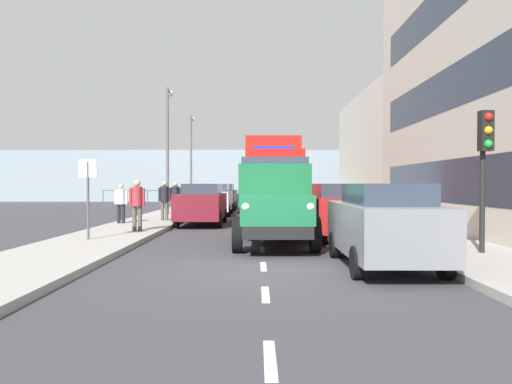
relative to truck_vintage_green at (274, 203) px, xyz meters
name	(u,v)px	position (x,y,z in m)	size (l,w,h in m)	color
ground_plane	(260,222)	(0.34, -8.61, -1.18)	(80.00, 80.00, 0.00)	#38383D
sidewalk_left	(364,220)	(-4.39, -8.61, -1.10)	(2.65, 43.58, 0.15)	#9E9993
sidewalk_right	(157,220)	(5.07, -8.61, -1.10)	(2.65, 43.58, 0.15)	#9E9993
road_centreline_markings	(260,224)	(0.34, -7.24, -1.17)	(0.12, 38.48, 0.01)	silver
building_far_block	(406,154)	(-8.79, -16.78, 2.41)	(6.16, 12.59, 7.17)	beige
sea_horizon	(259,176)	(0.34, -33.41, 1.32)	(80.00, 0.80, 5.00)	#84939E
seawall_railing	(259,193)	(0.34, -29.81, -0.26)	(28.08, 0.08, 1.20)	#4C5156
truck_vintage_green	(274,203)	(0.00, 0.00, 0.00)	(2.17, 5.64, 2.43)	black
lorry_cargo_red	(272,176)	(-0.25, -9.91, 0.90)	(2.58, 8.20, 3.87)	red
car_grey_kerbside_near	(383,224)	(-2.11, 3.40, -0.28)	(1.77, 4.10, 1.72)	slate
car_red_kerbside_1	(339,210)	(-2.11, -1.97, -0.28)	(1.89, 4.38, 1.72)	#B21E1E
car_maroon_oppositeside_0	(202,203)	(2.79, -6.95, -0.28)	(1.86, 4.67, 1.72)	maroon
car_white_oppositeside_1	(215,199)	(2.79, -12.94, -0.28)	(1.83, 4.24, 1.72)	white
car_black_oppositeside_2	(222,196)	(2.79, -18.22, -0.28)	(1.86, 4.48, 1.72)	black
pedestrian_in_dark_coat	(137,201)	(4.47, -2.71, -0.03)	(0.53, 0.34, 1.70)	#4C473D
pedestrian_couple_b	(121,200)	(5.90, -5.84, -0.11)	(0.53, 0.34, 1.57)	black
pedestrian_near_railing	(165,197)	(4.45, -7.31, -0.04)	(0.53, 0.34, 1.69)	#4C473D
pedestrian_couple_a	(176,196)	(4.46, -10.14, -0.05)	(0.53, 0.34, 1.66)	#4C473D
traffic_light_near	(485,150)	(-4.65, 2.41, 1.29)	(0.28, 0.41, 3.20)	black
lamp_post_promenade	(168,139)	(5.17, -12.00, 2.89)	(0.32, 1.14, 6.60)	#59595B
lamp_post_far	(191,152)	(5.25, -21.42, 2.83)	(0.32, 1.14, 6.48)	#59595B
street_sign	(88,185)	(5.24, -0.27, 0.50)	(0.50, 0.07, 2.25)	#4C4C4C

